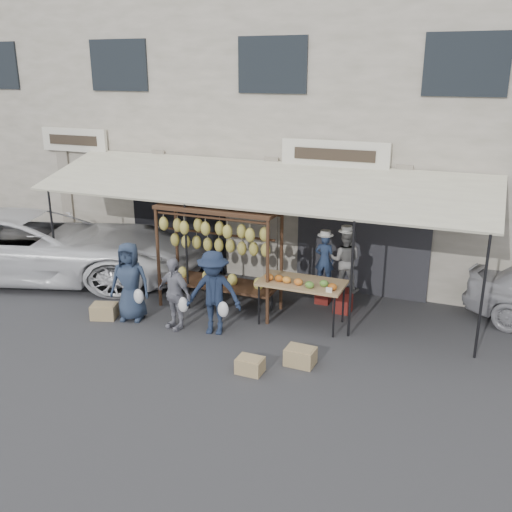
{
  "coord_description": "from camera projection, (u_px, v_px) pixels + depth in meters",
  "views": [
    {
      "loc": [
        4.64,
        -8.77,
        4.92
      ],
      "look_at": [
        0.47,
        1.4,
        1.3
      ],
      "focal_mm": 40.0,
      "sensor_mm": 36.0,
      "label": 1
    }
  ],
  "objects": [
    {
      "name": "customer_mid",
      "position": [
        174.0,
        293.0,
        11.17
      ],
      "size": [
        0.92,
        0.59,
        1.46
      ],
      "primitive_type": "imported",
      "rotation": [
        0.0,
        0.0,
        -0.3
      ],
      "color": "gray",
      "rests_on": "ground_plane"
    },
    {
      "name": "vendor_right",
      "position": [
        345.0,
        260.0,
        11.77
      ],
      "size": [
        0.69,
        0.56,
        1.32
      ],
      "primitive_type": "imported",
      "rotation": [
        0.0,
        0.0,
        3.24
      ],
      "color": "slate",
      "rests_on": "stool_right"
    },
    {
      "name": "customer_right",
      "position": [
        214.0,
        293.0,
        10.91
      ],
      "size": [
        1.18,
        0.82,
        1.68
      ],
      "primitive_type": "imported",
      "rotation": [
        0.0,
        0.0,
        0.2
      ],
      "color": "#1B263E",
      "rests_on": "ground_plane"
    },
    {
      "name": "van",
      "position": [
        25.0,
        229.0,
        13.81
      ],
      "size": [
        6.44,
        4.39,
        2.45
      ],
      "primitive_type": "imported",
      "rotation": [
        0.0,
        0.0,
        1.88
      ],
      "color": "white",
      "rests_on": "ground_plane"
    },
    {
      "name": "crate_near_b",
      "position": [
        300.0,
        356.0,
        9.93
      ],
      "size": [
        0.52,
        0.4,
        0.3
      ],
      "primitive_type": "cube",
      "rotation": [
        0.0,
        0.0,
        -0.03
      ],
      "color": "tan",
      "rests_on": "ground_plane"
    },
    {
      "name": "banana_rack",
      "position": [
        218.0,
        238.0,
        11.83
      ],
      "size": [
        2.6,
        0.9,
        2.24
      ],
      "color": "#4B2D1E",
      "rests_on": "ground_plane"
    },
    {
      "name": "shophouse",
      "position": [
        311.0,
        118.0,
        15.49
      ],
      "size": [
        24.0,
        6.15,
        7.3
      ],
      "color": "beige",
      "rests_on": "ground_plane"
    },
    {
      "name": "customer_left",
      "position": [
        130.0,
        282.0,
        11.54
      ],
      "size": [
        0.91,
        0.71,
        1.64
      ],
      "primitive_type": "imported",
      "rotation": [
        0.0,
        0.0,
        0.26
      ],
      "color": "#29364D",
      "rests_on": "ground_plane"
    },
    {
      "name": "crate_near_a",
      "position": [
        250.0,
        365.0,
        9.67
      ],
      "size": [
        0.45,
        0.34,
        0.27
      ],
      "primitive_type": "cube",
      "rotation": [
        0.0,
        0.0,
        -0.01
      ],
      "color": "tan",
      "rests_on": "ground_plane"
    },
    {
      "name": "stool_right",
      "position": [
        343.0,
        301.0,
        12.05
      ],
      "size": [
        0.44,
        0.44,
        0.49
      ],
      "primitive_type": "cube",
      "rotation": [
        0.0,
        0.0,
        -0.3
      ],
      "color": "maroon",
      "rests_on": "ground_plane"
    },
    {
      "name": "awning",
      "position": [
        252.0,
        185.0,
        12.12
      ],
      "size": [
        10.0,
        2.35,
        2.92
      ],
      "color": "beige",
      "rests_on": "ground_plane"
    },
    {
      "name": "crate_far",
      "position": [
        104.0,
        311.0,
        11.79
      ],
      "size": [
        0.59,
        0.52,
        0.3
      ],
      "primitive_type": "cube",
      "rotation": [
        0.0,
        0.0,
        0.32
      ],
      "color": "tan",
      "rests_on": "ground_plane"
    },
    {
      "name": "ground_plane",
      "position": [
        206.0,
        339.0,
        10.92
      ],
      "size": [
        90.0,
        90.0,
        0.0
      ],
      "primitive_type": "plane",
      "color": "#2D2D30"
    },
    {
      "name": "vendor_left",
      "position": [
        325.0,
        259.0,
        12.29
      ],
      "size": [
        0.44,
        0.3,
        1.15
      ],
      "primitive_type": "imported",
      "rotation": [
        0.0,
        0.0,
        3.2
      ],
      "color": "navy",
      "rests_on": "stool_left"
    },
    {
      "name": "produce_table",
      "position": [
        301.0,
        284.0,
        11.28
      ],
      "size": [
        1.7,
        0.9,
        1.04
      ],
      "color": "tan",
      "rests_on": "ground_plane"
    },
    {
      "name": "stool_left",
      "position": [
        323.0,
        293.0,
        12.54
      ],
      "size": [
        0.35,
        0.35,
        0.43
      ],
      "primitive_type": "cube",
      "rotation": [
        0.0,
        0.0,
        0.17
      ],
      "color": "maroon",
      "rests_on": "ground_plane"
    }
  ]
}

